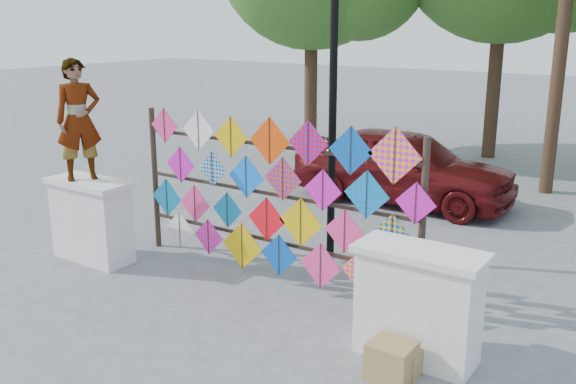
% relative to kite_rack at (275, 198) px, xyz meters
% --- Properties ---
extents(ground, '(80.00, 80.00, 0.00)m').
position_rel_kite_rack_xyz_m(ground, '(-0.12, -0.73, -1.22)').
color(ground, gray).
rests_on(ground, ground).
extents(parapet_left, '(1.40, 0.65, 1.28)m').
position_rel_kite_rack_xyz_m(parapet_left, '(-2.82, -0.93, -0.57)').
color(parapet_left, white).
rests_on(parapet_left, ground).
extents(parapet_right, '(1.40, 0.65, 1.28)m').
position_rel_kite_rack_xyz_m(parapet_right, '(2.58, -0.93, -0.57)').
color(parapet_right, white).
rests_on(parapet_right, ground).
extents(kite_rack, '(4.91, 0.24, 2.40)m').
position_rel_kite_rack_xyz_m(kite_rack, '(0.00, 0.00, 0.00)').
color(kite_rack, '#30231B').
rests_on(kite_rack, ground).
extents(vendor_woman, '(0.70, 0.79, 1.82)m').
position_rel_kite_rack_xyz_m(vendor_woman, '(-2.93, -0.93, 0.97)').
color(vendor_woman, '#99999E').
rests_on(vendor_woman, parapet_left).
extents(sedan, '(4.57, 1.94, 1.54)m').
position_rel_kite_rack_xyz_m(sedan, '(-0.20, 4.79, -0.45)').
color(sedan, '#560E10').
rests_on(sedan, ground).
extents(lamppost, '(0.28, 0.28, 4.46)m').
position_rel_kite_rack_xyz_m(lamppost, '(0.18, 1.27, 1.47)').
color(lamppost, black).
rests_on(lamppost, ground).
extents(cardboard_box_near, '(0.46, 0.40, 0.40)m').
position_rel_kite_rack_xyz_m(cardboard_box_near, '(2.54, -1.48, -1.01)').
color(cardboard_box_near, tan).
rests_on(cardboard_box_near, ground).
extents(cardboard_box_far, '(0.33, 0.30, 0.28)m').
position_rel_kite_rack_xyz_m(cardboard_box_far, '(2.62, -1.32, -1.08)').
color(cardboard_box_far, tan).
rests_on(cardboard_box_far, ground).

